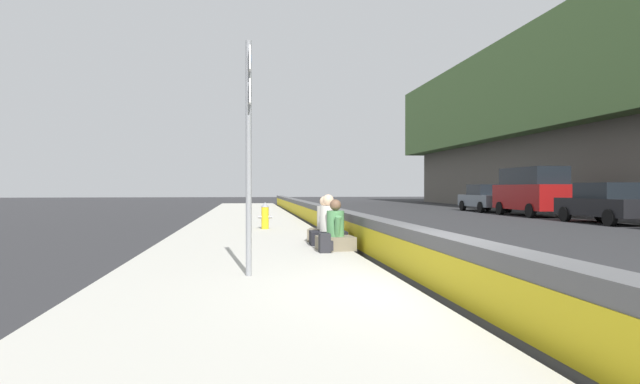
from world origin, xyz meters
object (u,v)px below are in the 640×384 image
object	(u,v)px
fire_hydrant	(265,215)
backpack	(325,243)
parked_car_fourth	(532,190)
route_sign_post	(249,141)
seated_person_middle	(328,229)
seated_person_rear	(325,227)
parked_car_midline	(485,198)
seated_person_foreground	(335,234)
parked_car_third	(605,203)

from	to	relation	value
fire_hydrant	backpack	xyz separation A→B (m)	(-6.50, -1.03, -0.25)
fire_hydrant	parked_car_fourth	world-z (taller)	parked_car_fourth
route_sign_post	seated_person_middle	xyz separation A→B (m)	(4.21, -1.88, -1.70)
seated_person_rear	parked_car_midline	distance (m)	22.24
seated_person_middle	backpack	size ratio (longest dim) A/B	2.98
parked_car_midline	backpack	bearing A→B (deg)	147.26
seated_person_middle	fire_hydrant	bearing A→B (deg)	14.81
backpack	parked_car_midline	size ratio (longest dim) A/B	0.09
seated_person_foreground	parked_car_midline	bearing A→B (deg)	-32.69
fire_hydrant	parked_car_fourth	distance (m)	16.63
seated_person_middle	parked_car_third	world-z (taller)	parked_car_third
fire_hydrant	seated_person_foreground	distance (m)	6.24
seated_person_middle	parked_car_fourth	world-z (taller)	parked_car_fourth
parked_car_midline	parked_car_third	bearing A→B (deg)	179.61
seated_person_rear	parked_car_midline	bearing A→B (deg)	-35.36
fire_hydrant	parked_car_fourth	bearing A→B (deg)	-59.07
seated_person_middle	parked_car_midline	xyz separation A→B (m)	(19.06, -12.92, 0.35)
fire_hydrant	parked_car_fourth	size ratio (longest dim) A/B	0.17
seated_person_rear	fire_hydrant	bearing A→B (deg)	18.63
seated_person_rear	parked_car_midline	size ratio (longest dim) A/B	0.25
seated_person_foreground	backpack	distance (m)	0.51
seated_person_rear	seated_person_middle	bearing A→B (deg)	176.79
backpack	parked_car_fourth	size ratio (longest dim) A/B	0.08
fire_hydrant	seated_person_foreground	world-z (taller)	seated_person_foreground
seated_person_middle	parked_car_midline	distance (m)	23.03
seated_person_rear	backpack	xyz separation A→B (m)	(-2.41, 0.34, -0.16)
seated_person_foreground	parked_car_third	distance (m)	15.57
route_sign_post	seated_person_foreground	distance (m)	4.03
route_sign_post	fire_hydrant	distance (m)	9.38
seated_person_middle	seated_person_rear	size ratio (longest dim) A/B	1.05
parked_car_third	seated_person_foreground	bearing A→B (deg)	124.32
seated_person_middle	seated_person_rear	distance (m)	0.93
seated_person_foreground	parked_car_third	world-z (taller)	parked_car_third
route_sign_post	parked_car_fourth	bearing A→B (deg)	-39.81
fire_hydrant	backpack	bearing A→B (deg)	-170.97
seated_person_middle	backpack	xyz separation A→B (m)	(-1.49, 0.29, -0.18)
seated_person_rear	backpack	bearing A→B (deg)	171.87
fire_hydrant	parked_car_third	distance (m)	14.42
route_sign_post	seated_person_middle	distance (m)	4.91
backpack	parked_car_third	size ratio (longest dim) A/B	0.09
parked_car_third	parked_car_fourth	xyz separation A→B (m)	(5.86, -0.08, 0.49)
seated_person_rear	parked_car_third	xyz separation A→B (m)	(6.76, -12.79, 0.37)
fire_hydrant	parked_car_midline	xyz separation A→B (m)	(14.05, -14.25, 0.27)
parked_car_fourth	parked_car_midline	distance (m)	5.54
seated_person_rear	parked_car_third	size ratio (longest dim) A/B	0.25
parked_car_fourth	backpack	bearing A→B (deg)	138.68
seated_person_middle	seated_person_foreground	bearing A→B (deg)	179.60
route_sign_post	seated_person_middle	bearing A→B (deg)	-24.02
seated_person_foreground	route_sign_post	bearing A→B (deg)	149.13
route_sign_post	fire_hydrant	bearing A→B (deg)	-3.42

